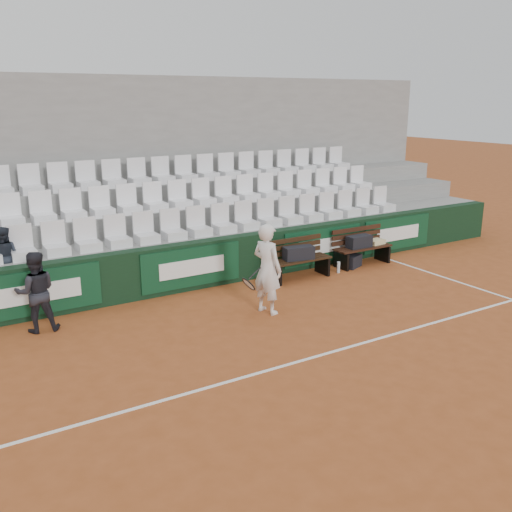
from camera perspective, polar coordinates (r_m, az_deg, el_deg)
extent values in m
plane|color=#9F4D23|center=(8.97, 5.54, -10.13)|extent=(80.00, 80.00, 0.00)
cube|color=white|center=(8.97, 5.54, -10.11)|extent=(18.00, 0.06, 0.01)
cube|color=black|center=(12.01, -5.92, -0.87)|extent=(18.00, 0.30, 1.00)
cube|color=#0C381E|center=(10.92, -20.85, -3.42)|extent=(2.20, 0.04, 0.82)
cube|color=#0C381E|center=(11.77, -6.44, -1.12)|extent=(2.20, 0.04, 0.82)
cube|color=#0C381E|center=(13.50, 6.71, 1.05)|extent=(2.20, 0.04, 0.82)
cube|color=#0C381E|center=(15.07, 13.93, 2.22)|extent=(2.20, 0.04, 0.82)
cube|color=gray|center=(12.55, -7.17, -0.18)|extent=(18.00, 0.95, 1.00)
cube|color=gray|center=(13.34, -8.90, 1.69)|extent=(18.00, 0.95, 1.45)
cube|color=gray|center=(14.15, -10.44, 3.36)|extent=(18.00, 0.95, 1.90)
cube|color=gray|center=(14.53, -11.59, 8.61)|extent=(18.00, 0.30, 4.40)
cube|color=silver|center=(12.20, -6.95, 3.32)|extent=(11.90, 0.44, 0.63)
cube|color=white|center=(12.97, -8.79, 6.00)|extent=(11.90, 0.44, 0.63)
cube|color=silver|center=(13.78, -10.43, 8.37)|extent=(11.90, 0.44, 0.63)
cube|color=black|center=(12.66, 4.33, -1.26)|extent=(1.50, 0.56, 0.45)
cube|color=black|center=(13.88, 10.58, 0.03)|extent=(1.50, 0.56, 0.45)
cube|color=black|center=(12.52, 4.28, 0.31)|extent=(0.71, 0.39, 0.29)
cube|color=black|center=(13.71, 10.27, 1.44)|extent=(0.62, 0.29, 0.29)
cube|color=beige|center=(14.13, 11.89, 1.41)|extent=(0.43, 0.33, 0.11)
cube|color=black|center=(13.67, 9.58, -0.50)|extent=(0.56, 0.46, 0.30)
cylinder|color=silver|center=(12.17, 1.13, -2.47)|extent=(0.06, 0.06, 0.22)
cylinder|color=silver|center=(13.18, 8.25, -1.12)|extent=(0.07, 0.07, 0.26)
imported|color=silver|center=(10.46, 1.14, -1.29)|extent=(0.57, 0.71, 1.70)
torus|color=black|center=(10.32, -0.74, -2.84)|extent=(0.19, 0.30, 0.26)
cylinder|color=black|center=(10.33, -0.11, -1.72)|extent=(0.26, 0.03, 0.20)
imported|color=black|center=(10.36, -21.15, -3.38)|extent=(0.76, 0.63, 1.41)
imported|color=#1E242E|center=(11.23, -24.12, 2.20)|extent=(0.65, 0.59, 1.09)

